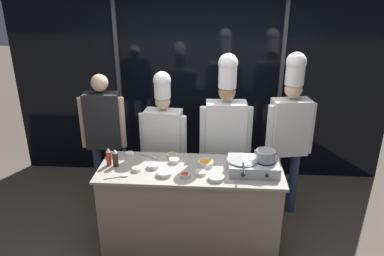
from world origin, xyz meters
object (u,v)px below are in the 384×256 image
prep_bowl_garlic (130,154)px  prep_bowl_shrimp (216,178)px  prep_bowl_rice (174,160)px  prep_bowl_chili_flakes (185,175)px  prep_bowl_chicken (164,173)px  chef_line (290,125)px  prep_bowl_mushrooms (172,155)px  serving_spoon_slotted (152,157)px  stock_pot (266,155)px  person_guest (104,129)px  prep_bowl_ginger (137,169)px  prep_bowl_noodles (201,172)px  prep_bowl_onion (153,166)px  squeeze_bottle_chili (109,157)px  chef_head (164,135)px  portable_stove (253,166)px  serving_spoon_solid (121,176)px  squeeze_bottle_soy (115,158)px  prep_bowl_carrots (206,163)px  frying_pan (242,158)px  chef_sous (226,128)px

prep_bowl_garlic → prep_bowl_shrimp: size_ratio=0.59×
prep_bowl_rice → prep_bowl_chili_flakes: prep_bowl_rice is taller
prep_bowl_chicken → chef_line: 1.60m
prep_bowl_mushrooms → serving_spoon_slotted: bearing=-172.9°
stock_pot → chef_line: size_ratio=0.11×
prep_bowl_chicken → person_guest: size_ratio=0.09×
prep_bowl_ginger → prep_bowl_chili_flakes: bearing=-10.5°
prep_bowl_noodles → prep_bowl_rice: bearing=141.1°
prep_bowl_ginger → prep_bowl_onion: size_ratio=0.75×
squeeze_bottle_chili → prep_bowl_onion: (0.47, -0.03, -0.07)m
squeeze_bottle_chili → chef_head: size_ratio=0.11×
prep_bowl_garlic → chef_head: (0.33, 0.38, 0.07)m
prep_bowl_onion → chef_line: bearing=24.4°
chef_head → prep_bowl_rice: bearing=115.4°
portable_stove → serving_spoon_solid: size_ratio=2.16×
portable_stove → prep_bowl_shrimp: 0.43m
portable_stove → chef_head: 1.20m
prep_bowl_garlic → chef_line: bearing=12.9°
squeeze_bottle_soy → prep_bowl_shrimp: bearing=-11.5°
prep_bowl_onion → chef_head: (0.02, 0.64, 0.07)m
prep_bowl_carrots → serving_spoon_slotted: 0.61m
portable_stove → chef_line: chef_line is taller
prep_bowl_garlic → prep_bowl_noodles: size_ratio=0.83×
stock_pot → prep_bowl_shrimp: (-0.49, -0.20, -0.16)m
stock_pot → prep_bowl_ginger: stock_pot is taller
stock_pot → prep_bowl_onion: (-1.15, 0.00, -0.16)m
frying_pan → prep_bowl_mushrooms: bearing=160.5°
person_guest → chef_head: (0.73, -0.04, -0.04)m
prep_bowl_rice → squeeze_bottle_chili: bearing=-171.3°
squeeze_bottle_chili → squeeze_bottle_soy: (0.08, -0.01, -0.00)m
portable_stove → prep_bowl_onion: (-1.03, 0.00, -0.04)m
squeeze_bottle_soy → chef_sous: 1.31m
prep_bowl_rice → serving_spoon_solid: 0.60m
prep_bowl_shrimp → chef_sous: bearing=83.1°
chef_head → chef_sous: chef_sous is taller
prep_bowl_garlic → prep_bowl_mushrooms: bearing=-1.0°
prep_bowl_ginger → chef_line: chef_line is taller
prep_bowl_garlic → portable_stove: bearing=-11.3°
prep_bowl_mushrooms → prep_bowl_onion: bearing=-123.6°
squeeze_bottle_chili → person_guest: person_guest is taller
prep_bowl_shrimp → prep_bowl_mushrooms: prep_bowl_shrimp is taller
prep_bowl_rice → serving_spoon_slotted: (-0.26, 0.10, -0.02)m
frying_pan → chef_line: size_ratio=0.26×
squeeze_bottle_chili → serving_spoon_slotted: (0.42, 0.20, -0.09)m
serving_spoon_solid → chef_sous: (1.04, 0.85, 0.20)m
serving_spoon_slotted → prep_bowl_onion: bearing=-77.3°
chef_sous → prep_bowl_chili_flakes: bearing=60.0°
portable_stove → prep_bowl_onion: bearing=179.8°
chef_head → chef_sous: (0.73, -0.00, 0.11)m
prep_bowl_onion → chef_head: size_ratio=0.07×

